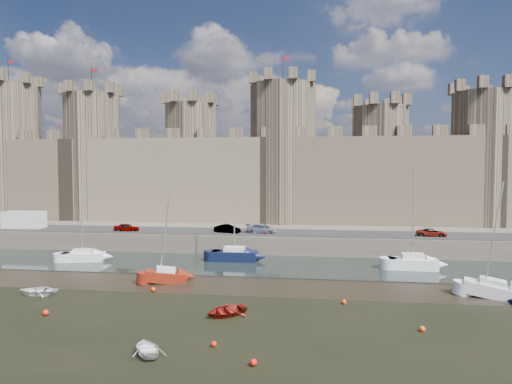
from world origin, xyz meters
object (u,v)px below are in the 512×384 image
at_px(car_0, 127,227).
at_px(car_1, 227,229).
at_px(car_3, 432,233).
at_px(car_2, 263,229).
at_px(sailboat_4, 166,275).
at_px(sailboat_5, 493,289).
at_px(sailboat_1, 234,255).
at_px(sailboat_2, 413,262).
at_px(sailboat_0, 83,256).
at_px(van, 24,220).

relative_size(car_0, car_1, 0.95).
bearing_deg(car_3, car_0, 98.42).
distance_m(car_2, sailboat_4, 19.90).
bearing_deg(car_3, car_2, 97.65).
xyz_separation_m(car_0, car_3, (41.85, 0.70, -0.06)).
bearing_deg(sailboat_5, car_3, 108.95).
xyz_separation_m(sailboat_1, sailboat_2, (20.87, -1.95, 0.03)).
height_order(sailboat_0, sailboat_1, sailboat_1).
relative_size(car_3, sailboat_2, 0.34).
xyz_separation_m(car_2, car_3, (22.39, 0.08, -0.12)).
bearing_deg(car_2, car_1, 104.97).
bearing_deg(sailboat_2, sailboat_1, 175.65).
height_order(car_2, sailboat_4, sailboat_4).
xyz_separation_m(car_1, sailboat_4, (-2.73, -17.89, -2.38)).
relative_size(sailboat_0, sailboat_1, 0.85).
bearing_deg(van, car_1, -5.23).
relative_size(car_2, sailboat_0, 0.48).
bearing_deg(car_0, sailboat_0, 165.17).
distance_m(car_0, sailboat_0, 9.62).
height_order(sailboat_0, sailboat_5, sailboat_5).
bearing_deg(sailboat_1, car_1, 108.50).
bearing_deg(car_0, car_3, -93.25).
relative_size(sailboat_4, sailboat_5, 0.94).
bearing_deg(sailboat_5, car_2, 156.95).
bearing_deg(car_2, van, 100.53).
relative_size(car_2, sailboat_2, 0.40).
xyz_separation_m(car_3, sailboat_5, (0.64, -19.49, -2.29)).
xyz_separation_m(car_0, sailboat_2, (37.65, -8.43, -2.21)).
bearing_deg(van, car_2, -4.52).
distance_m(van, sailboat_5, 62.36).
bearing_deg(car_2, sailboat_1, 170.62).
bearing_deg(sailboat_2, car_0, 168.37).
bearing_deg(sailboat_5, sailboat_1, 171.49).
bearing_deg(sailboat_1, sailboat_5, -25.39).
bearing_deg(sailboat_4, sailboat_1, 47.11).
bearing_deg(van, sailboat_0, -38.43).
xyz_separation_m(car_2, sailboat_2, (18.20, -9.06, -2.27)).
bearing_deg(car_1, sailboat_0, 137.93).
relative_size(car_3, sailboat_5, 0.37).
distance_m(sailboat_0, sailboat_1, 18.70).
height_order(car_1, sailboat_5, sailboat_5).
bearing_deg(sailboat_5, sailboat_2, 132.12).
xyz_separation_m(car_3, sailboat_0, (-43.57, -9.87, -2.28)).
xyz_separation_m(car_1, car_2, (4.92, 0.32, 0.05)).
distance_m(car_1, sailboat_5, 33.93).
xyz_separation_m(car_2, sailboat_0, (-21.18, -9.79, -2.41)).
bearing_deg(sailboat_2, van, 171.05).
bearing_deg(sailboat_0, sailboat_2, -12.32).
bearing_deg(sailboat_5, car_1, 162.74).
bearing_deg(sailboat_1, sailboat_2, -5.17).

